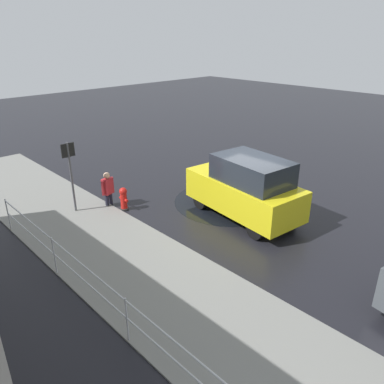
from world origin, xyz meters
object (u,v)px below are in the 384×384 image
at_px(pedestrian, 108,187).
at_px(sign_post, 70,167).
at_px(moving_hatchback, 246,188).
at_px(fire_hydrant, 124,199).

xyz_separation_m(pedestrian, sign_post, (0.35, 1.08, 0.90)).
relative_size(moving_hatchback, fire_hydrant, 5.08).
relative_size(moving_hatchback, pedestrian, 3.34).
bearing_deg(pedestrian, fire_hydrant, -164.08).
bearing_deg(sign_post, moving_hatchback, -137.79).
bearing_deg(fire_hydrant, sign_post, 51.68).
height_order(pedestrian, sign_post, sign_post).
distance_m(moving_hatchback, sign_post, 5.65).
bearing_deg(fire_hydrant, moving_hatchback, -141.54).
height_order(fire_hydrant, sign_post, sign_post).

